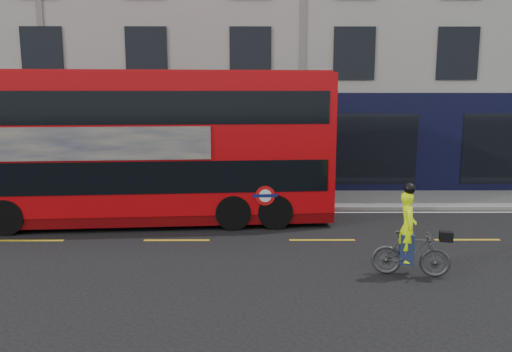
{
  "coord_description": "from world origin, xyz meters",
  "views": [
    {
      "loc": [
        -1.9,
        -11.71,
        4.0
      ],
      "look_at": [
        -1.82,
        1.52,
        1.79
      ],
      "focal_mm": 35.0,
      "sensor_mm": 36.0,
      "label": 1
    }
  ],
  "objects": [
    {
      "name": "ground",
      "position": [
        0.0,
        0.0,
        0.0
      ],
      "size": [
        120.0,
        120.0,
        0.0
      ],
      "primitive_type": "plane",
      "color": "black",
      "rests_on": "ground"
    },
    {
      "name": "pavement",
      "position": [
        0.0,
        6.5,
        0.06
      ],
      "size": [
        60.0,
        3.0,
        0.12
      ],
      "primitive_type": "cube",
      "color": "gray",
      "rests_on": "ground"
    },
    {
      "name": "kerb",
      "position": [
        0.0,
        5.0,
        0.07
      ],
      "size": [
        60.0,
        0.12,
        0.13
      ],
      "primitive_type": "cube",
      "color": "gray",
      "rests_on": "ground"
    },
    {
      "name": "building_terrace",
      "position": [
        0.0,
        12.94,
        7.49
      ],
      "size": [
        50.0,
        10.07,
        15.0
      ],
      "color": "#A5A29B",
      "rests_on": "ground"
    },
    {
      "name": "road_edge_line",
      "position": [
        0.0,
        4.7,
        0.0
      ],
      "size": [
        58.0,
        0.1,
        0.01
      ],
      "primitive_type": "cube",
      "color": "silver",
      "rests_on": "ground"
    },
    {
      "name": "lane_dashes",
      "position": [
        0.0,
        1.5,
        0.0
      ],
      "size": [
        58.0,
        0.12,
        0.01
      ],
      "primitive_type": null,
      "color": "gold",
      "rests_on": "ground"
    },
    {
      "name": "bus",
      "position": [
        -5.24,
        3.56,
        2.38
      ],
      "size": [
        11.67,
        3.51,
        4.64
      ],
      "rotation": [
        0.0,
        0.0,
        0.08
      ],
      "color": "#BF070C",
      "rests_on": "ground"
    },
    {
      "name": "cyclist",
      "position": [
        1.55,
        -1.19,
        0.69
      ],
      "size": [
        1.76,
        0.8,
        2.08
      ],
      "rotation": [
        0.0,
        0.0,
        -0.2
      ],
      "color": "#404244",
      "rests_on": "ground"
    }
  ]
}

